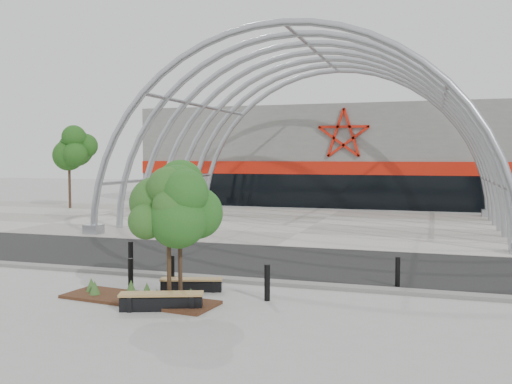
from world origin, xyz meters
The scene contains 17 objects.
ground centered at (0.00, 0.00, 0.00)m, with size 140.00×140.00×0.00m, color #9A9A95.
road centered at (0.00, 3.50, 0.01)m, with size 140.00×7.00×0.02m, color black.
forecourt centered at (0.00, 15.50, 0.02)m, with size 60.00×17.00×0.04m, color gray.
kerb centered at (0.00, -0.25, 0.06)m, with size 60.00×0.50×0.12m, color slate.
arena_building centered at (0.00, 33.45, 3.99)m, with size 34.00×15.24×8.00m.
vault_canopy centered at (0.00, 15.50, 0.02)m, with size 20.80×15.80×20.36m.
planting_bed centered at (-1.13, -3.29, 0.11)m, with size 4.64×1.91×0.48m.
street_tree_0 centered at (0.01, -2.97, 2.65)m, with size 1.62×1.62×3.69m.
street_tree_1 centered at (-0.14, -3.34, 2.50)m, with size 1.47×1.47×3.48m.
bench_0 centered at (-0.17, -1.83, 0.19)m, with size 1.87×0.92×0.38m.
bench_1 centered at (-0.06, -3.97, 0.22)m, with size 2.20×1.18×0.45m.
bollard_0 centered at (-3.27, 0.06, 0.53)m, with size 0.17×0.17×1.07m, color black.
bollard_1 centered at (-0.99, -1.43, 0.48)m, with size 0.15×0.15×0.96m, color black.
bollard_2 centered at (-1.91, -2.32, 0.48)m, with size 0.16×0.16×0.97m, color black.
bollard_3 centered at (2.29, -2.21, 0.50)m, with size 0.16×0.16×1.01m, color black.
bollard_4 centered at (5.62, 0.58, 0.46)m, with size 0.15×0.15×0.92m, color black.
bg_tree_0 centered at (-20.00, 20.00, 4.64)m, with size 3.00×3.00×6.45m.
Camera 1 is at (6.68, -17.13, 3.99)m, focal length 40.00 mm.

